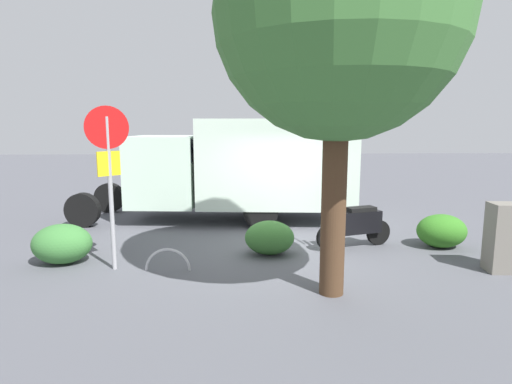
# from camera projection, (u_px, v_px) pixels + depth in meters

# --- Properties ---
(ground_plane) EXTENTS (60.00, 60.00, 0.00)m
(ground_plane) POSITION_uv_depth(u_px,v_px,m) (283.00, 250.00, 9.05)
(ground_plane) COLOR #4D4E55
(box_truck_near) EXTENTS (7.75, 2.73, 2.81)m
(box_truck_near) POSITION_uv_depth(u_px,v_px,m) (241.00, 164.00, 11.70)
(box_truck_near) COLOR black
(box_truck_near) RESTS_ON ground
(motorcycle) EXTENTS (1.76, 0.77, 1.20)m
(motorcycle) POSITION_uv_depth(u_px,v_px,m) (356.00, 224.00, 9.20)
(motorcycle) COLOR black
(motorcycle) RESTS_ON ground
(stop_sign) EXTENTS (0.71, 0.33, 2.99)m
(stop_sign) POSITION_uv_depth(u_px,v_px,m) (109.00, 162.00, 7.55)
(stop_sign) COLOR #9E9EA3
(stop_sign) RESTS_ON ground
(street_tree) EXTENTS (3.68, 3.68, 6.08)m
(street_tree) POSITION_uv_depth(u_px,v_px,m) (339.00, 16.00, 6.08)
(street_tree) COLOR #47301E
(street_tree) RESTS_ON ground
(utility_cabinet) EXTENTS (0.67, 0.50, 1.27)m
(utility_cabinet) POSITION_uv_depth(u_px,v_px,m) (506.00, 238.00, 7.66)
(utility_cabinet) COLOR slate
(utility_cabinet) RESTS_ON ground
(bike_rack_hoop) EXTENTS (0.85, 0.09, 0.85)m
(bike_rack_hoop) POSITION_uv_depth(u_px,v_px,m) (168.00, 270.00, 7.80)
(bike_rack_hoop) COLOR #B7B7BC
(bike_rack_hoop) RESTS_ON ground
(shrub_near_sign) EXTENTS (1.07, 0.87, 0.73)m
(shrub_near_sign) POSITION_uv_depth(u_px,v_px,m) (442.00, 231.00, 9.23)
(shrub_near_sign) COLOR #30701F
(shrub_near_sign) RESTS_ON ground
(shrub_mid_verge) EXTENTS (1.13, 0.92, 0.77)m
(shrub_mid_verge) POSITION_uv_depth(u_px,v_px,m) (62.00, 244.00, 8.16)
(shrub_mid_verge) COLOR #377234
(shrub_mid_verge) RESTS_ON ground
(shrub_by_tree) EXTENTS (1.02, 0.84, 0.70)m
(shrub_by_tree) POSITION_uv_depth(u_px,v_px,m) (270.00, 238.00, 8.74)
(shrub_by_tree) COLOR #376D2E
(shrub_by_tree) RESTS_ON ground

